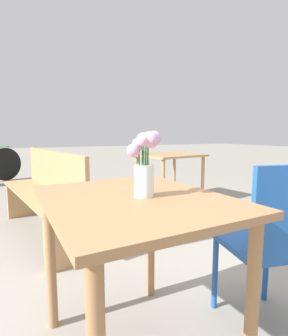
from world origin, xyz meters
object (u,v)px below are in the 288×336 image
table_front (134,223)px  cafe_chair (274,238)px  bench_near (45,189)px  table_back (170,161)px  flower_vase (145,164)px

table_front → cafe_chair: bearing=-16.2°
cafe_chair → table_front: bearing=163.8°
bench_near → table_back: 1.95m
bench_near → table_back: (1.86, 0.57, 0.14)m
cafe_chair → bench_near: size_ratio=0.52×
table_front → table_back: 2.89m
cafe_chair → table_back: size_ratio=0.90×
flower_vase → table_back: size_ratio=0.28×
table_front → table_back: (1.71, 2.33, -0.03)m
flower_vase → cafe_chair: 0.75m
bench_near → flower_vase: bearing=-84.0°
table_back → flower_vase: bearing=-125.4°
table_front → bench_near: (-0.15, 1.76, -0.17)m
table_front → cafe_chair: size_ratio=1.00×
flower_vase → table_back: bearing=54.6°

